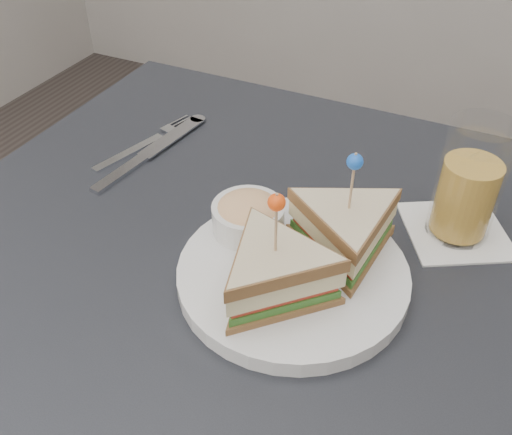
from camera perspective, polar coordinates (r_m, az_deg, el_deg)
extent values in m
cube|color=black|center=(0.67, -1.14, -4.57)|extent=(0.80, 0.80, 0.03)
cylinder|color=black|center=(1.28, -8.00, -2.20)|extent=(0.04, 0.04, 0.72)
cylinder|color=black|center=(1.15, 23.71, -12.01)|extent=(0.04, 0.04, 0.72)
cylinder|color=white|center=(0.62, 3.68, -5.85)|extent=(0.31, 0.31, 0.01)
cylinder|color=white|center=(0.62, 3.72, -5.21)|extent=(0.31, 0.31, 0.00)
cylinder|color=tan|center=(0.53, 2.00, -1.04)|extent=(0.00, 0.00, 0.08)
sphere|color=#EB450E|center=(0.51, 2.08, 1.52)|extent=(0.02, 0.02, 0.02)
cylinder|color=tan|center=(0.59, 9.55, 3.11)|extent=(0.00, 0.00, 0.08)
sphere|color=blue|center=(0.57, 9.86, 5.53)|extent=(0.02, 0.02, 0.02)
cylinder|color=silver|center=(0.65, -0.78, -0.16)|extent=(0.10, 0.10, 0.04)
ellipsoid|color=#E0B772|center=(0.65, -0.79, 0.73)|extent=(0.09, 0.09, 0.03)
cube|color=silver|center=(0.85, -12.59, 6.36)|extent=(0.05, 0.12, 0.00)
cube|color=silver|center=(0.89, -8.57, 8.65)|extent=(0.03, 0.02, 0.00)
cube|color=#B6BAC2|center=(0.80, -13.24, 4.42)|extent=(0.03, 0.11, 0.01)
cube|color=#B6BAC2|center=(0.87, -8.43, 7.96)|extent=(0.04, 0.13, 0.00)
cylinder|color=#B6BAC2|center=(0.91, -5.85, 9.77)|extent=(0.03, 0.03, 0.00)
cube|color=white|center=(0.73, 19.32, -1.27)|extent=(0.16, 0.16, 0.00)
cylinder|color=gold|center=(0.70, 20.20, 1.93)|extent=(0.09, 0.09, 0.09)
cylinder|color=white|center=(0.69, 20.61, 3.43)|extent=(0.10, 0.10, 0.14)
cube|color=white|center=(0.69, 21.49, 5.13)|extent=(0.02, 0.02, 0.02)
cube|color=white|center=(0.67, 20.17, 4.19)|extent=(0.02, 0.02, 0.02)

